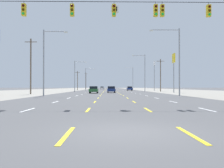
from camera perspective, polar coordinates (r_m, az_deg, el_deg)
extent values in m
plane|color=#4C4C4F|center=(73.45, -0.51, -1.70)|extent=(572.00, 572.00, 0.00)
cube|color=gray|center=(77.31, -19.19, -1.61)|extent=(28.00, 440.00, 0.01)
cube|color=gray|center=(77.69, 18.07, -1.60)|extent=(28.00, 440.00, 0.01)
cube|color=white|center=(15.22, -18.87, -5.71)|extent=(0.14, 2.60, 0.01)
cube|color=white|center=(22.46, -12.97, -4.08)|extent=(0.14, 2.60, 0.01)
cube|color=white|center=(29.83, -9.97, -3.23)|extent=(0.14, 2.60, 0.01)
cube|color=white|center=(37.25, -8.16, -2.71)|extent=(0.14, 2.60, 0.01)
cube|color=white|center=(44.69, -6.96, -2.37)|extent=(0.14, 2.60, 0.01)
cube|color=white|center=(52.16, -6.10, -2.12)|extent=(0.14, 2.60, 0.01)
cube|color=white|center=(59.63, -5.45, -1.93)|extent=(0.14, 2.60, 0.01)
cube|color=white|center=(67.11, -4.95, -1.79)|extent=(0.14, 2.60, 0.01)
cube|color=white|center=(74.59, -4.55, -1.67)|extent=(0.14, 2.60, 0.01)
cube|color=white|center=(82.07, -4.23, -1.58)|extent=(0.14, 2.60, 0.01)
cube|color=white|center=(89.56, -3.95, -1.50)|extent=(0.14, 2.60, 0.01)
cube|color=white|center=(97.05, -3.72, -1.43)|extent=(0.14, 2.60, 0.01)
cube|color=white|center=(104.54, -3.53, -1.38)|extent=(0.14, 2.60, 0.01)
cube|color=white|center=(112.04, -3.36, -1.33)|extent=(0.14, 2.60, 0.01)
cube|color=white|center=(119.53, -3.21, -1.28)|extent=(0.14, 2.60, 0.01)
cube|color=white|center=(127.02, -3.07, -1.24)|extent=(0.14, 2.60, 0.01)
cube|color=white|center=(134.52, -2.96, -1.21)|extent=(0.14, 2.60, 0.01)
cube|color=white|center=(142.01, -2.85, -1.18)|extent=(0.14, 2.60, 0.01)
cube|color=white|center=(149.51, -2.76, -1.15)|extent=(0.14, 2.60, 0.01)
cube|color=white|center=(157.01, -2.67, -1.13)|extent=(0.14, 2.60, 0.01)
cube|color=white|center=(164.50, -2.60, -1.11)|extent=(0.14, 2.60, 0.01)
cube|color=white|center=(172.00, -2.52, -1.09)|extent=(0.14, 2.60, 0.01)
cube|color=white|center=(179.50, -2.46, -1.07)|extent=(0.14, 2.60, 0.01)
cube|color=white|center=(186.99, -2.40, -1.05)|extent=(0.14, 2.60, 0.01)
cube|color=white|center=(194.49, -2.35, -1.03)|extent=(0.14, 2.60, 0.01)
cube|color=white|center=(201.99, -2.29, -1.02)|extent=(0.14, 2.60, 0.01)
cube|color=white|center=(209.49, -2.25, -1.00)|extent=(0.14, 2.60, 0.01)
cube|color=white|center=(216.98, -2.20, -0.99)|extent=(0.14, 2.60, 0.01)
cube|color=white|center=(224.48, -2.16, -0.98)|extent=(0.14, 2.60, 0.01)
cube|color=yellow|center=(7.16, -10.46, -11.55)|extent=(0.14, 2.60, 0.01)
cube|color=yellow|center=(14.54, -5.55, -5.99)|extent=(0.14, 2.60, 0.01)
cube|color=yellow|center=(22.00, -3.99, -4.17)|extent=(0.14, 2.60, 0.01)
cube|color=yellow|center=(29.48, -3.22, -3.27)|extent=(0.14, 2.60, 0.01)
cube|color=yellow|center=(36.97, -2.77, -2.74)|extent=(0.14, 2.60, 0.01)
cube|color=yellow|center=(44.47, -2.46, -2.38)|extent=(0.14, 2.60, 0.01)
cube|color=yellow|center=(51.96, -2.25, -2.13)|extent=(0.14, 2.60, 0.01)
cube|color=yellow|center=(59.46, -2.09, -1.94)|extent=(0.14, 2.60, 0.01)
cube|color=yellow|center=(66.95, -1.96, -1.79)|extent=(0.14, 2.60, 0.01)
cube|color=yellow|center=(74.45, -1.86, -1.68)|extent=(0.14, 2.60, 0.01)
cube|color=yellow|center=(81.95, -1.78, -1.58)|extent=(0.14, 2.60, 0.01)
cube|color=yellow|center=(89.45, -1.71, -1.50)|extent=(0.14, 2.60, 0.01)
cube|color=yellow|center=(96.95, -1.66, -1.44)|extent=(0.14, 2.60, 0.01)
cube|color=yellow|center=(104.45, -1.61, -1.38)|extent=(0.14, 2.60, 0.01)
cube|color=yellow|center=(111.94, -1.56, -1.33)|extent=(0.14, 2.60, 0.01)
cube|color=yellow|center=(119.44, -1.53, -1.28)|extent=(0.14, 2.60, 0.01)
cube|color=yellow|center=(126.94, -1.49, -1.25)|extent=(0.14, 2.60, 0.01)
cube|color=yellow|center=(134.44, -1.47, -1.21)|extent=(0.14, 2.60, 0.01)
cube|color=yellow|center=(141.94, -1.44, -1.18)|extent=(0.14, 2.60, 0.01)
cube|color=yellow|center=(149.44, -1.42, -1.15)|extent=(0.14, 2.60, 0.01)
cube|color=yellow|center=(156.94, -1.40, -1.13)|extent=(0.14, 2.60, 0.01)
cube|color=yellow|center=(164.44, -1.38, -1.11)|extent=(0.14, 2.60, 0.01)
cube|color=yellow|center=(171.94, -1.36, -1.09)|extent=(0.14, 2.60, 0.01)
cube|color=yellow|center=(179.44, -1.34, -1.07)|extent=(0.14, 2.60, 0.01)
cube|color=yellow|center=(186.94, -1.33, -1.05)|extent=(0.14, 2.60, 0.01)
cube|color=yellow|center=(194.44, -1.31, -1.03)|extent=(0.14, 2.60, 0.01)
cube|color=yellow|center=(201.94, -1.30, -1.02)|extent=(0.14, 2.60, 0.01)
cube|color=yellow|center=(209.44, -1.29, -1.00)|extent=(0.14, 2.60, 0.01)
cube|color=yellow|center=(216.94, -1.28, -0.99)|extent=(0.14, 2.60, 0.01)
cube|color=yellow|center=(224.44, -1.27, -0.98)|extent=(0.14, 2.60, 0.01)
cube|color=yellow|center=(7.44, 17.76, -11.11)|extent=(0.14, 2.60, 0.01)
cube|color=yellow|center=(14.68, 8.27, -5.93)|extent=(0.14, 2.60, 0.01)
cube|color=yellow|center=(22.10, 5.13, -4.15)|extent=(0.14, 2.60, 0.01)
cube|color=yellow|center=(29.55, 3.58, -3.26)|extent=(0.14, 2.60, 0.01)
cube|color=yellow|center=(37.03, 2.66, -2.73)|extent=(0.14, 2.60, 0.01)
cube|color=yellow|center=(44.51, 2.05, -2.38)|extent=(0.14, 2.60, 0.01)
cube|color=yellow|center=(52.00, 1.61, -2.13)|extent=(0.14, 2.60, 0.01)
cube|color=yellow|center=(59.49, 1.29, -1.94)|extent=(0.14, 2.60, 0.01)
cube|color=yellow|center=(66.99, 1.03, -1.79)|extent=(0.14, 2.60, 0.01)
cube|color=yellow|center=(74.48, 0.83, -1.68)|extent=(0.14, 2.60, 0.01)
cube|color=yellow|center=(81.98, 0.67, -1.58)|extent=(0.14, 2.60, 0.01)
cube|color=yellow|center=(89.47, 0.53, -1.50)|extent=(0.14, 2.60, 0.01)
cube|color=yellow|center=(96.97, 0.41, -1.44)|extent=(0.14, 2.60, 0.01)
cube|color=yellow|center=(104.47, 0.31, -1.38)|extent=(0.14, 2.60, 0.01)
cube|color=yellow|center=(111.96, 0.23, -1.33)|extent=(0.14, 2.60, 0.01)
cube|color=yellow|center=(119.46, 0.15, -1.28)|extent=(0.14, 2.60, 0.01)
cube|color=yellow|center=(126.96, 0.09, -1.25)|extent=(0.14, 2.60, 0.01)
cube|color=yellow|center=(134.46, 0.03, -1.21)|extent=(0.14, 2.60, 0.01)
cube|color=yellow|center=(141.96, -0.03, -1.18)|extent=(0.14, 2.60, 0.01)
cube|color=yellow|center=(149.45, -0.07, -1.15)|extent=(0.14, 2.60, 0.01)
cube|color=yellow|center=(156.95, -0.12, -1.13)|extent=(0.14, 2.60, 0.01)
cube|color=yellow|center=(164.45, -0.16, -1.11)|extent=(0.14, 2.60, 0.01)
cube|color=yellow|center=(171.95, -0.19, -1.09)|extent=(0.14, 2.60, 0.01)
cube|color=yellow|center=(179.45, -0.22, -1.07)|extent=(0.14, 2.60, 0.01)
cube|color=yellow|center=(186.95, -0.25, -1.05)|extent=(0.14, 2.60, 0.01)
cube|color=yellow|center=(194.45, -0.28, -1.03)|extent=(0.14, 2.60, 0.01)
cube|color=yellow|center=(201.95, -0.31, -1.02)|extent=(0.14, 2.60, 0.01)
cube|color=yellow|center=(209.45, -0.33, -1.00)|extent=(0.14, 2.60, 0.01)
cube|color=yellow|center=(216.95, -0.35, -0.99)|extent=(0.14, 2.60, 0.01)
cube|color=yellow|center=(224.45, -0.37, -0.98)|extent=(0.14, 2.60, 0.01)
cube|color=white|center=(15.63, 21.10, -5.57)|extent=(0.14, 2.60, 0.01)
cube|color=white|center=(22.74, 13.96, -4.04)|extent=(0.14, 2.60, 0.01)
cube|color=white|center=(30.04, 10.27, -3.21)|extent=(0.14, 2.60, 0.01)
cube|color=white|center=(37.41, 8.02, -2.71)|extent=(0.14, 2.60, 0.01)
cube|color=white|center=(44.83, 6.52, -2.36)|extent=(0.14, 2.60, 0.01)
cube|color=white|center=(52.28, 5.45, -2.12)|extent=(0.14, 2.60, 0.01)
cube|color=white|center=(59.73, 4.65, -1.93)|extent=(0.14, 2.60, 0.01)
cube|color=white|center=(67.20, 4.02, -1.79)|extent=(0.14, 2.60, 0.01)
cube|color=white|center=(74.67, 3.52, -1.67)|extent=(0.14, 2.60, 0.01)
cube|color=white|center=(82.15, 3.11, -1.58)|extent=(0.14, 2.60, 0.01)
cube|color=white|center=(89.63, 2.77, -1.50)|extent=(0.14, 2.60, 0.01)
cube|color=white|center=(97.12, 2.48, -1.43)|extent=(0.14, 2.60, 0.01)
cube|color=white|center=(104.60, 2.23, -1.38)|extent=(0.14, 2.60, 0.01)
cube|color=white|center=(112.09, 2.02, -1.33)|extent=(0.14, 2.60, 0.01)
cube|color=white|center=(119.58, 1.83, -1.28)|extent=(0.14, 2.60, 0.01)
cube|color=white|center=(127.07, 1.66, -1.25)|extent=(0.14, 2.60, 0.01)
cube|color=white|center=(134.56, 1.52, -1.21)|extent=(0.14, 2.60, 0.01)
cube|color=white|center=(142.06, 1.39, -1.18)|extent=(0.14, 2.60, 0.01)
cube|color=white|center=(149.55, 1.27, -1.15)|extent=(0.14, 2.60, 0.01)
cube|color=white|center=(157.04, 1.16, -1.13)|extent=(0.14, 2.60, 0.01)
cube|color=white|center=(164.54, 1.06, -1.11)|extent=(0.14, 2.60, 0.01)
cube|color=white|center=(172.03, 0.97, -1.09)|extent=(0.14, 2.60, 0.01)
cube|color=white|center=(179.53, 0.89, -1.07)|extent=(0.14, 2.60, 0.01)
cube|color=white|center=(187.03, 0.82, -1.05)|extent=(0.14, 2.60, 0.01)
cube|color=white|center=(194.52, 0.75, -1.03)|extent=(0.14, 2.60, 0.01)
cube|color=white|center=(202.02, 0.68, -1.02)|extent=(0.14, 2.60, 0.01)
cube|color=white|center=(209.52, 0.63, -1.00)|extent=(0.14, 2.60, 0.01)
cube|color=white|center=(217.01, 0.57, -0.99)|extent=(0.14, 2.60, 0.01)
cube|color=white|center=(224.51, 0.52, -0.98)|extent=(0.14, 2.60, 0.01)
cylinder|color=black|center=(20.12, 0.82, 18.50)|extent=(24.78, 0.04, 0.04)
cube|color=white|center=(19.87, 0.65, 16.95)|extent=(0.60, 0.04, 0.60)
cube|color=black|center=(19.85, 0.65, 16.97)|extent=(0.36, 0.01, 0.36)
cube|color=gold|center=(20.14, 10.06, 16.39)|extent=(0.30, 0.34, 0.92)
cylinder|color=black|center=(20.31, 10.06, 17.96)|extent=(0.03, 0.03, 0.24)
sphere|color=#2F0402|center=(20.05, 10.17, 17.31)|extent=(0.20, 0.20, 0.20)
sphere|color=#352202|center=(19.96, 10.17, 16.49)|extent=(0.20, 0.20, 0.20)
sphere|color=green|center=(19.87, 10.17, 15.66)|extent=(0.20, 0.20, 0.20)
cube|color=gold|center=(19.98, -9.21, 16.52)|extent=(0.30, 0.34, 0.92)
cylinder|color=black|center=(20.16, -9.20, 18.10)|extent=(0.03, 0.03, 0.24)
sphere|color=#2F0402|center=(19.89, -9.29, 17.45)|extent=(0.20, 0.20, 0.20)
sphere|color=#352202|center=(19.80, -9.29, 16.63)|extent=(0.20, 0.20, 0.20)
sphere|color=green|center=(19.72, -9.29, 15.79)|extent=(0.20, 0.20, 0.20)
cube|color=gold|center=(20.82, -19.73, 15.85)|extent=(0.30, 0.34, 0.92)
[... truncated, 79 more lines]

